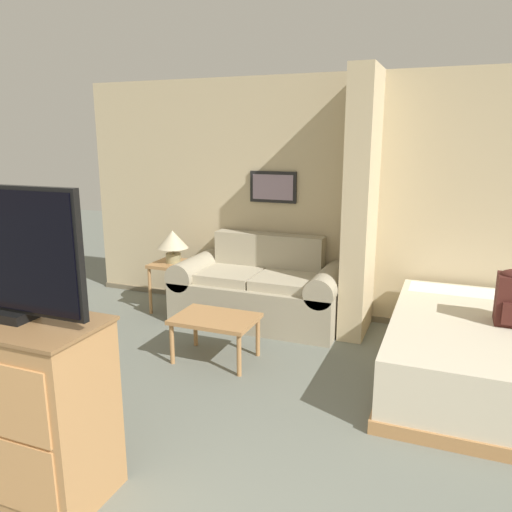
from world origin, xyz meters
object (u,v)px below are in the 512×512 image
object	(u,v)px
tv_dresser	(22,406)
tv	(4,253)
table_lamp	(173,241)
coffee_table	(215,322)
bed	(508,355)
couch	(260,291)

from	to	relation	value
tv_dresser	tv	distance (m)	0.87
table_lamp	coffee_table	bearing A→B (deg)	-44.80
table_lamp	bed	bearing A→B (deg)	-10.18
coffee_table	tv_dresser	xyz separation A→B (m)	(-0.25, -1.90, 0.15)
table_lamp	tv	xyz separation A→B (m)	(0.77, -2.92, 0.56)
couch	tv	size ratio (longest dim) A/B	1.82
table_lamp	tv	world-z (taller)	tv
couch	coffee_table	xyz separation A→B (m)	(-0.01, -1.07, 0.02)
couch	tv	bearing A→B (deg)	-95.04
coffee_table	bed	distance (m)	2.42
coffee_table	tv	xyz separation A→B (m)	(-0.25, -1.90, 1.02)
tv	bed	xyz separation A→B (m)	(2.63, 2.31, -1.11)
bed	coffee_table	bearing A→B (deg)	-170.40
table_lamp	bed	world-z (taller)	table_lamp
couch	tv_dresser	size ratio (longest dim) A/B	1.78
couch	tv	distance (m)	3.16
tv_dresser	tv	bearing A→B (deg)	90.00
tv	bed	world-z (taller)	tv
couch	table_lamp	world-z (taller)	table_lamp
tv	bed	distance (m)	3.67
coffee_table	table_lamp	xyz separation A→B (m)	(-1.02, 1.01, 0.46)
coffee_table	bed	bearing A→B (deg)	9.60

